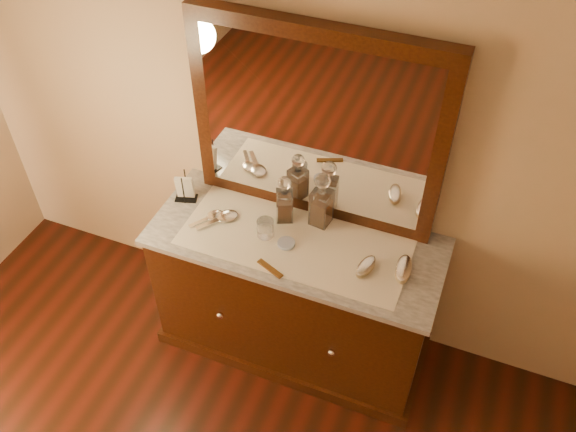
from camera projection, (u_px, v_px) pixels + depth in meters
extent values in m
plane|color=tan|center=(320.00, 112.00, 2.72)|extent=(4.50, 4.50, 0.00)
cube|color=black|center=(295.00, 296.00, 3.21)|extent=(1.40, 0.55, 0.82)
cube|color=black|center=(294.00, 336.00, 3.47)|extent=(1.46, 0.59, 0.08)
sphere|color=silver|center=(220.00, 315.00, 3.07)|extent=(0.04, 0.04, 0.04)
sphere|color=silver|center=(331.00, 353.00, 2.91)|extent=(0.04, 0.04, 0.04)
cube|color=silver|center=(296.00, 242.00, 2.92)|extent=(1.44, 0.59, 0.03)
cube|color=black|center=(316.00, 127.00, 2.72)|extent=(1.20, 0.08, 1.00)
cube|color=white|center=(314.00, 131.00, 2.70)|extent=(1.06, 0.01, 0.86)
cube|color=silver|center=(294.00, 242.00, 2.89)|extent=(1.10, 0.45, 0.00)
cylinder|color=white|center=(286.00, 243.00, 2.87)|extent=(0.11, 0.11, 0.01)
cube|color=brown|center=(270.00, 269.00, 2.76)|extent=(0.15, 0.08, 0.01)
cube|color=black|center=(186.00, 198.00, 3.11)|extent=(0.12, 0.10, 0.01)
cylinder|color=black|center=(183.00, 191.00, 3.04)|extent=(0.01, 0.01, 0.17)
cylinder|color=black|center=(186.00, 182.00, 3.08)|extent=(0.01, 0.01, 0.17)
cube|color=white|center=(185.00, 187.00, 3.06)|extent=(0.10, 0.06, 0.13)
cube|color=brown|center=(285.00, 209.00, 2.96)|extent=(0.09, 0.09, 0.12)
cube|color=white|center=(285.00, 206.00, 2.95)|extent=(0.11, 0.11, 0.17)
cylinder|color=white|center=(284.00, 191.00, 2.88)|extent=(0.05, 0.05, 0.03)
sphere|color=white|center=(284.00, 183.00, 2.84)|extent=(0.09, 0.09, 0.07)
cube|color=brown|center=(321.00, 212.00, 2.94)|extent=(0.09, 0.09, 0.14)
cube|color=white|center=(321.00, 207.00, 2.92)|extent=(0.10, 0.10, 0.20)
cylinder|color=white|center=(322.00, 190.00, 2.84)|extent=(0.04, 0.04, 0.03)
sphere|color=white|center=(323.00, 181.00, 2.80)|extent=(0.09, 0.09, 0.08)
ellipsoid|color=tan|center=(366.00, 268.00, 2.76)|extent=(0.09, 0.15, 0.02)
ellipsoid|color=silver|center=(366.00, 265.00, 2.74)|extent=(0.09, 0.15, 0.02)
ellipsoid|color=tan|center=(403.00, 271.00, 2.74)|extent=(0.09, 0.17, 0.02)
ellipsoid|color=silver|center=(404.00, 268.00, 2.73)|extent=(0.09, 0.17, 0.02)
ellipsoid|color=silver|center=(215.00, 215.00, 3.01)|extent=(0.11, 0.12, 0.02)
cube|color=silver|center=(200.00, 222.00, 2.98)|extent=(0.08, 0.11, 0.01)
ellipsoid|color=silver|center=(227.00, 216.00, 3.00)|extent=(0.14, 0.14, 0.02)
cube|color=silver|center=(209.00, 224.00, 2.97)|extent=(0.11, 0.13, 0.01)
cylinder|color=white|center=(265.00, 228.00, 2.89)|extent=(0.08, 0.08, 0.09)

